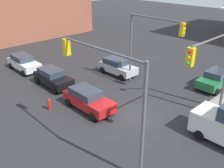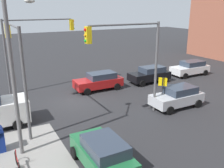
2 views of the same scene
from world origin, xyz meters
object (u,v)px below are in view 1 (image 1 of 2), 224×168
object	(u,v)px
traffic_signal_se_corner	(107,83)
hatchback_black	(53,77)
coupe_red	(88,99)
coupe_white	(24,63)
coupe_green	(215,79)
traffic_signal_ne_corner	(215,64)
fire_hydrant	(49,104)
traffic_signal_nw_corner	(149,38)
hatchback_silver	(117,66)

from	to	relation	value
traffic_signal_se_corner	hatchback_black	xyz separation A→B (m)	(-10.67, 2.89, -3.84)
hatchback_black	coupe_red	bearing A→B (deg)	-3.14
coupe_white	coupe_green	world-z (taller)	same
traffic_signal_ne_corner	fire_hydrant	bearing A→B (deg)	-145.63
traffic_signal_ne_corner	coupe_green	size ratio (longest dim) A/B	1.61
fire_hydrant	coupe_red	bearing A→B (deg)	49.10
traffic_signal_se_corner	coupe_green	bearing A→B (deg)	90.16
coupe_red	coupe_white	world-z (taller)	same
traffic_signal_nw_corner	coupe_white	xyz separation A→B (m)	(-11.96, -6.20, -3.79)
fire_hydrant	traffic_signal_se_corner	bearing A→B (deg)	-2.44
traffic_signal_nw_corner	fire_hydrant	bearing A→B (deg)	-106.69
fire_hydrant	coupe_red	distance (m)	3.05
hatchback_silver	hatchback_black	xyz separation A→B (m)	(-2.12, -6.37, 0.00)
traffic_signal_ne_corner	coupe_white	distance (m)	19.65
traffic_signal_nw_corner	coupe_red	xyz separation A→B (m)	(-0.63, -6.41, -3.79)
traffic_signal_nw_corner	traffic_signal_se_corner	xyz separation A→B (m)	(4.43, -9.00, 0.05)
traffic_signal_se_corner	coupe_white	bearing A→B (deg)	170.29
traffic_signal_ne_corner	coupe_white	bearing A→B (deg)	-168.04
coupe_red	traffic_signal_ne_corner	bearing A→B (deg)	29.26
fire_hydrant	hatchback_black	distance (m)	4.48
hatchback_black	coupe_green	xyz separation A→B (m)	(10.64, 10.61, -0.00)
coupe_green	coupe_white	bearing A→B (deg)	-146.80
coupe_red	coupe_white	size ratio (longest dim) A/B	0.99
traffic_signal_ne_corner	traffic_signal_se_corner	bearing A→B (deg)	-109.90
fire_hydrant	hatchback_black	world-z (taller)	hatchback_black
traffic_signal_ne_corner	coupe_green	bearing A→B (deg)	110.41
fire_hydrant	coupe_white	size ratio (longest dim) A/B	0.21
coupe_red	coupe_green	world-z (taller)	same
coupe_white	hatchback_silver	bearing A→B (deg)	39.51
traffic_signal_se_corner	hatchback_black	size ratio (longest dim) A/B	1.52
traffic_signal_se_corner	coupe_white	world-z (taller)	traffic_signal_se_corner
traffic_signal_ne_corner	hatchback_black	bearing A→B (deg)	-163.45
fire_hydrant	coupe_green	distance (m)	14.95
coupe_red	hatchback_silver	world-z (taller)	same
traffic_signal_ne_corner	coupe_white	world-z (taller)	traffic_signal_ne_corner
hatchback_black	coupe_green	distance (m)	15.03
traffic_signal_ne_corner	fire_hydrant	world-z (taller)	traffic_signal_ne_corner
hatchback_silver	hatchback_black	size ratio (longest dim) A/B	0.96
traffic_signal_se_corner	traffic_signal_nw_corner	bearing A→B (deg)	116.21
hatchback_silver	coupe_green	bearing A→B (deg)	26.45
traffic_signal_nw_corner	hatchback_silver	bearing A→B (deg)	176.28
coupe_red	coupe_white	xyz separation A→B (m)	(-11.34, 0.22, 0.00)
traffic_signal_se_corner	hatchback_black	bearing A→B (deg)	164.83
traffic_signal_nw_corner	hatchback_silver	xyz separation A→B (m)	(-4.13, 0.27, -3.79)
traffic_signal_nw_corner	coupe_green	distance (m)	7.35
hatchback_silver	traffic_signal_ne_corner	bearing A→B (deg)	-12.64
coupe_red	traffic_signal_se_corner	bearing A→B (deg)	-27.08
traffic_signal_nw_corner	coupe_red	bearing A→B (deg)	-95.59
coupe_red	coupe_green	xyz separation A→B (m)	(5.02, 10.92, -0.00)
coupe_red	hatchback_silver	distance (m)	7.54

